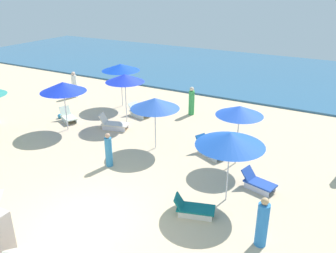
% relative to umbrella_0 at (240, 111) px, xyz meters
% --- Properties ---
extents(ground_plane, '(60.00, 60.00, 0.00)m').
position_rel_umbrella_0_xyz_m(ground_plane, '(-2.92, -6.04, -2.38)').
color(ground_plane, beige).
extents(ocean, '(60.00, 15.90, 0.12)m').
position_rel_umbrella_0_xyz_m(ocean, '(-2.92, 16.01, -2.32)').
color(ocean, '#316187').
rests_on(ocean, ground_plane).
extents(umbrella_0, '(1.93, 1.93, 2.58)m').
position_rel_umbrella_0_xyz_m(umbrella_0, '(0.00, 0.00, 0.00)').
color(umbrella_0, silver).
rests_on(umbrella_0, ground_plane).
extents(lounge_chair_0_0, '(1.48, 1.09, 0.60)m').
position_rel_umbrella_0_xyz_m(lounge_chair_0_0, '(-0.57, 1.26, -2.15)').
color(lounge_chair_0_0, silver).
rests_on(lounge_chair_0_0, ground_plane).
extents(lounge_chair_0_1, '(1.59, 1.13, 0.78)m').
position_rel_umbrella_0_xyz_m(lounge_chair_0_1, '(-1.27, 0.16, -2.10)').
color(lounge_chair_0_1, silver).
rests_on(lounge_chair_0_1, ground_plane).
extents(umbrella_1, '(2.30, 2.30, 2.56)m').
position_rel_umbrella_0_xyz_m(umbrella_1, '(-8.88, -0.76, -0.07)').
color(umbrella_1, silver).
rests_on(umbrella_1, ground_plane).
extents(lounge_chair_1_0, '(1.36, 1.05, 0.73)m').
position_rel_umbrella_0_xyz_m(lounge_chair_1_0, '(-9.69, 0.13, -2.10)').
color(lounge_chair_1_0, silver).
rests_on(lounge_chair_1_0, ground_plane).
extents(umbrella_2, '(2.28, 2.28, 2.63)m').
position_rel_umbrella_0_xyz_m(umbrella_2, '(-8.60, 3.72, 0.05)').
color(umbrella_2, silver).
rests_on(umbrella_2, ground_plane).
extents(umbrella_3, '(2.21, 2.21, 2.43)m').
position_rel_umbrella_0_xyz_m(umbrella_3, '(-3.74, -0.38, -0.19)').
color(umbrella_3, silver).
rests_on(umbrella_3, ground_plane).
extents(umbrella_5, '(2.06, 2.06, 2.71)m').
position_rel_umbrella_0_xyz_m(umbrella_5, '(-6.75, 1.55, 0.12)').
color(umbrella_5, silver).
rests_on(umbrella_5, ground_plane).
extents(lounge_chair_5_0, '(1.43, 0.95, 0.70)m').
position_rel_umbrella_0_xyz_m(lounge_chair_5_0, '(-6.72, 2.75, -2.10)').
color(lounge_chair_5_0, silver).
rests_on(lounge_chair_5_0, ground_plane).
extents(lounge_chair_5_1, '(1.59, 1.01, 0.80)m').
position_rel_umbrella_0_xyz_m(lounge_chair_5_1, '(-6.85, 0.48, -2.09)').
color(lounge_chair_5_1, silver).
rests_on(lounge_chair_5_1, ground_plane).
extents(umbrella_8, '(2.34, 2.34, 2.59)m').
position_rel_umbrella_0_xyz_m(umbrella_8, '(0.60, -2.76, -0.02)').
color(umbrella_8, silver).
rests_on(umbrella_8, ground_plane).
extents(lounge_chair_8_0, '(1.45, 0.95, 0.65)m').
position_rel_umbrella_0_xyz_m(lounge_chair_8_0, '(-0.04, -4.12, -2.13)').
color(lounge_chair_8_0, silver).
rests_on(lounge_chair_8_0, ground_plane).
extents(lounge_chair_8_1, '(1.37, 0.89, 0.69)m').
position_rel_umbrella_0_xyz_m(lounge_chair_8_1, '(1.37, -1.51, -2.11)').
color(lounge_chair_8_1, silver).
rests_on(lounge_chair_8_1, ground_plane).
extents(beachgoer_1, '(0.49, 0.49, 1.71)m').
position_rel_umbrella_0_xyz_m(beachgoer_1, '(-12.45, 3.67, -1.57)').
color(beachgoer_1, white).
rests_on(beachgoer_1, ground_plane).
extents(beachgoer_2, '(0.41, 0.41, 1.48)m').
position_rel_umbrella_0_xyz_m(beachgoer_2, '(-4.55, -2.79, -1.68)').
color(beachgoer_2, teal).
rests_on(beachgoer_2, ground_plane).
extents(beachgoer_3, '(0.42, 0.42, 1.65)m').
position_rel_umbrella_0_xyz_m(beachgoer_3, '(-4.22, 4.43, -1.59)').
color(beachgoer_3, green).
rests_on(beachgoer_3, ground_plane).
extents(beachgoer_4, '(0.49, 0.49, 1.61)m').
position_rel_umbrella_0_xyz_m(beachgoer_4, '(2.30, -4.45, -1.63)').
color(beachgoer_4, '#2A78C9').
rests_on(beachgoer_4, ground_plane).
extents(beach_ball_2, '(0.26, 0.26, 0.26)m').
position_rel_umbrella_0_xyz_m(beach_ball_2, '(-10.44, 0.24, -2.25)').
color(beach_ball_2, '#318DCA').
rests_on(beach_ball_2, ground_plane).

